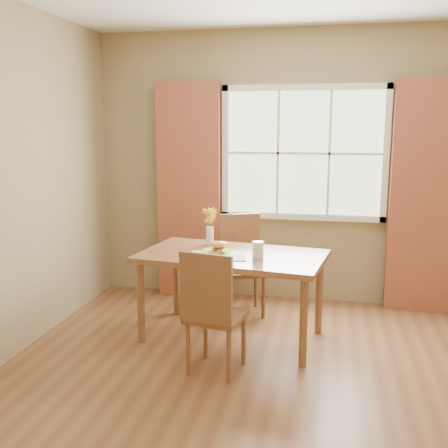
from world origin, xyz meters
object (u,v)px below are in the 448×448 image
at_px(croissant_sandwich, 218,248).
at_px(chair_near, 212,308).
at_px(dining_table, 232,262).
at_px(chair_far, 242,259).
at_px(flower_vase, 210,222).
at_px(water_glass, 258,251).

bearing_deg(croissant_sandwich, chair_near, -103.62).
distance_m(dining_table, chair_far, 0.68).
bearing_deg(chair_near, chair_far, 100.64).
bearing_deg(dining_table, flower_vase, 140.92).
height_order(chair_near, croissant_sandwich, chair_near).
bearing_deg(dining_table, chair_far, 100.65).
distance_m(dining_table, chair_near, 0.71).
relative_size(chair_near, chair_far, 0.99).
bearing_deg(flower_vase, water_glass, -38.85).
distance_m(chair_near, water_glass, 0.69).
bearing_deg(water_glass, chair_far, 108.45).
relative_size(chair_far, croissant_sandwich, 5.25).
distance_m(chair_far, flower_vase, 0.62).
relative_size(water_glass, flower_vase, 0.41).
distance_m(dining_table, water_glass, 0.29).
distance_m(croissant_sandwich, water_glass, 0.32).
height_order(chair_far, flower_vase, flower_vase).
xyz_separation_m(croissant_sandwich, water_glass, (0.32, 0.01, -0.01)).
relative_size(dining_table, chair_far, 1.71).
xyz_separation_m(chair_far, flower_vase, (-0.22, -0.39, 0.43)).
distance_m(croissant_sandwich, flower_vase, 0.45).
distance_m(dining_table, croissant_sandwich, 0.22).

